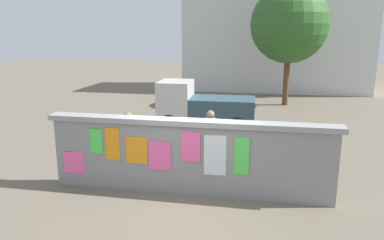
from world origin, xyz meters
The scene contains 10 objects.
ground centered at (0.00, 8.00, 0.00)m, with size 60.00×60.00×0.00m, color #6B6051.
poster_wall centered at (-0.01, 0.00, 0.90)m, with size 6.66×0.42×1.75m.
auto_rickshaw_truck centered at (-0.67, 5.70, 0.90)m, with size 3.63×1.58×1.85m.
motorcycle centered at (2.17, 3.59, 0.46)m, with size 1.89×0.58×0.87m.
bicycle_near centered at (2.57, 1.15, 0.36)m, with size 1.66×0.58×0.95m.
bicycle_far centered at (-2.05, 2.59, 0.36)m, with size 1.71×0.44×0.95m.
person_walking centered at (0.25, 1.69, 0.99)m, with size 0.39×0.39×1.62m.
person_bystander centered at (-1.82, 1.05, 0.99)m, with size 0.41×0.41×1.62m.
tree_roadside centered at (2.74, 11.32, 4.01)m, with size 3.81×3.81×5.93m.
building_background centered at (2.24, 16.81, 3.29)m, with size 11.59×4.58×6.54m.
Camera 1 is at (1.59, -7.78, 3.66)m, focal length 34.34 mm.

